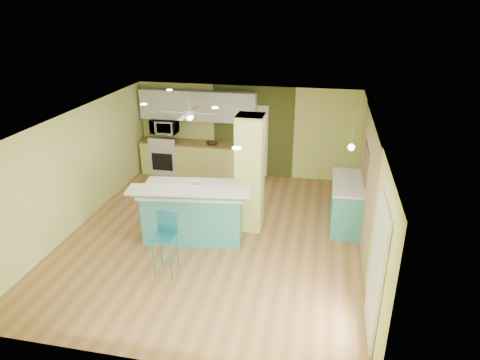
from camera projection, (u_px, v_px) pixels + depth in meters
name	position (u px, v px, depth m)	size (l,w,h in m)	color
floor	(215.00, 235.00, 9.04)	(6.00, 7.00, 0.01)	olive
ceiling	(212.00, 119.00, 8.06)	(6.00, 7.00, 0.01)	white
wall_back	(246.00, 131.00, 11.71)	(6.00, 0.01, 2.50)	#D2DA75
wall_front	(142.00, 287.00, 5.39)	(6.00, 0.01, 2.50)	#D2DA75
wall_left	(77.00, 169.00, 9.10)	(0.01, 7.00, 2.50)	#D2DA75
wall_right	(369.00, 193.00, 8.00)	(0.01, 7.00, 2.50)	#D2DA75
wood_panel	(366.00, 181.00, 8.54)	(0.02, 3.40, 2.50)	#947D54
olive_accent	(253.00, 132.00, 11.66)	(2.20, 0.02, 2.50)	#43491D
interior_door	(253.00, 141.00, 11.73)	(0.82, 0.05, 2.00)	silver
french_door	(376.00, 273.00, 6.01)	(0.04, 1.08, 2.10)	white
column	(250.00, 174.00, 8.88)	(0.55, 0.55, 2.50)	#C9D261
kitchen_run	(198.00, 159.00, 11.98)	(3.25, 0.63, 0.94)	#DFDC75
stove	(166.00, 157.00, 12.15)	(0.76, 0.66, 1.08)	silver
upper_cabinets	(198.00, 106.00, 11.51)	(3.20, 0.34, 0.80)	silver
microwave	(164.00, 126.00, 11.81)	(0.70, 0.48, 0.39)	white
ceiling_fan	(190.00, 113.00, 10.23)	(1.41, 1.41, 0.61)	silver
pendant_lamp	(351.00, 147.00, 8.49)	(0.14, 0.14, 0.69)	white
wall_decor	(366.00, 163.00, 8.61)	(0.03, 0.90, 0.70)	brown
peninsula	(194.00, 211.00, 8.77)	(2.40, 1.52, 1.26)	teal
bar_stool	(166.00, 232.00, 7.57)	(0.40, 0.40, 1.17)	teal
side_counter	(347.00, 203.00, 9.26)	(0.68, 1.60, 1.03)	teal
fruit_bowl	(212.00, 143.00, 11.62)	(0.30, 0.30, 0.07)	#392417
canister	(196.00, 185.00, 8.52)	(0.14, 0.14, 0.17)	yellow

